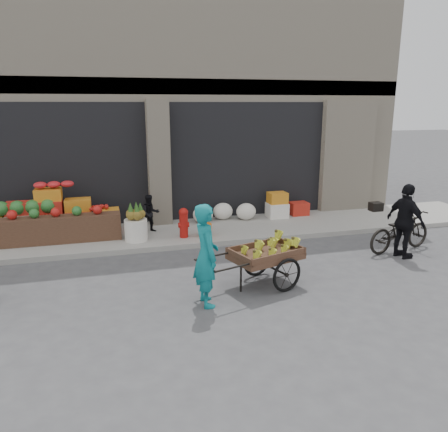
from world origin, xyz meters
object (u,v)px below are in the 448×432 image
object	(u,v)px
fire_hydrant	(184,221)
bicycle	(400,231)
banana_cart	(264,252)
seated_person	(150,214)
pineapple_bin	(136,230)
cyclist	(405,221)
vendor_woman	(206,255)
orange_bucket	(205,230)

from	to	relation	value
fire_hydrant	bicycle	distance (m)	4.87
fire_hydrant	banana_cart	size ratio (longest dim) A/B	0.32
seated_person	banana_cart	size ratio (longest dim) A/B	0.42
pineapple_bin	cyclist	bearing A→B (deg)	-23.49
vendor_woman	bicycle	xyz separation A→B (m)	(4.73, 1.45, -0.39)
pineapple_bin	fire_hydrant	size ratio (longest dim) A/B	0.73
pineapple_bin	seated_person	distance (m)	0.75
fire_hydrant	orange_bucket	bearing A→B (deg)	-5.71
orange_bucket	vendor_woman	bearing A→B (deg)	-102.74
banana_cart	bicycle	world-z (taller)	bicycle
banana_cart	fire_hydrant	bearing A→B (deg)	90.30
vendor_woman	banana_cart	bearing A→B (deg)	-71.87
bicycle	cyclist	size ratio (longest dim) A/B	1.08
vendor_woman	cyclist	xyz separation A→B (m)	(4.53, 1.05, -0.05)
seated_person	vendor_woman	distance (m)	4.02
vendor_woman	seated_person	bearing A→B (deg)	3.33
fire_hydrant	vendor_woman	world-z (taller)	vendor_woman
bicycle	seated_person	bearing A→B (deg)	52.73
pineapple_bin	banana_cart	distance (m)	3.57
orange_bucket	fire_hydrant	bearing A→B (deg)	174.29
pineapple_bin	cyclist	size ratio (longest dim) A/B	0.33
fire_hydrant	orange_bucket	xyz separation A→B (m)	(0.50, -0.05, -0.23)
bicycle	cyclist	world-z (taller)	cyclist
cyclist	banana_cart	bearing A→B (deg)	88.91
seated_person	banana_cart	bearing A→B (deg)	-75.56
bicycle	fire_hydrant	bearing A→B (deg)	55.98
seated_person	vendor_woman	size ratio (longest dim) A/B	0.55
banana_cart	cyclist	bearing A→B (deg)	-7.08
cyclist	seated_person	bearing A→B (deg)	48.30
seated_person	banana_cart	xyz separation A→B (m)	(1.61, -3.54, 0.04)
fire_hydrant	cyclist	bearing A→B (deg)	-28.13
pineapple_bin	bicycle	bearing A→B (deg)	-19.16
seated_person	cyclist	xyz separation A→B (m)	(4.98, -2.94, 0.21)
banana_cart	bicycle	distance (m)	3.72
orange_bucket	seated_person	xyz separation A→B (m)	(-1.20, 0.70, 0.31)
seated_person	vendor_woman	bearing A→B (deg)	-93.48
cyclist	vendor_woman	bearing A→B (deg)	91.89
banana_cart	cyclist	xyz separation A→B (m)	(3.38, 0.60, 0.17)
fire_hydrant	bicycle	bearing A→B (deg)	-22.86
banana_cart	bicycle	size ratio (longest dim) A/B	1.29
seated_person	orange_bucket	bearing A→B (deg)	-40.26
bicycle	orange_bucket	bearing A→B (deg)	54.04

